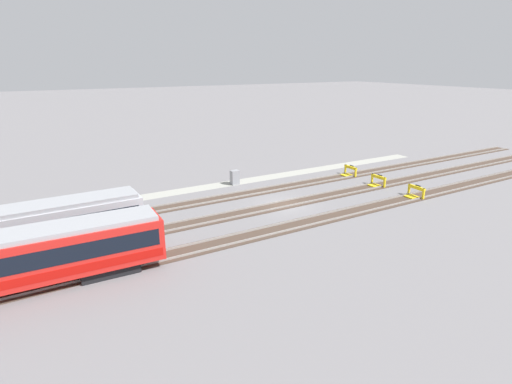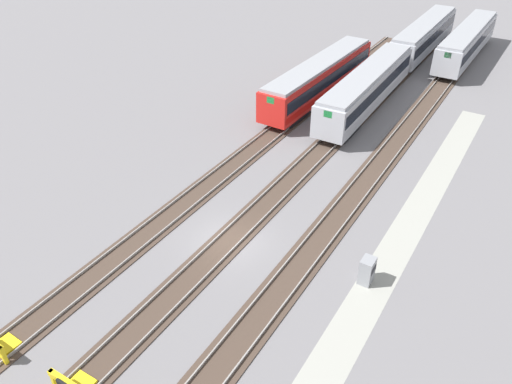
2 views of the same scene
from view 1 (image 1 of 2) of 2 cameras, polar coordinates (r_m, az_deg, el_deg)
ground_plane at (r=38.35m, az=4.06°, el=-1.84°), size 400.00×400.00×0.00m
service_walkway at (r=45.69m, az=-2.25°, el=1.47°), size 54.00×2.00×0.01m
rail_track_nearest at (r=42.12m, az=0.46°, el=0.10°), size 90.00×2.23×0.21m
rail_track_near_inner at (r=38.33m, az=4.07°, el=-1.77°), size 90.00×2.24×0.21m
rail_track_middle at (r=34.78m, az=8.44°, el=-4.04°), size 90.00×2.23×0.21m
subway_car_front_row_leftmost at (r=27.35m, az=-32.31°, el=-8.53°), size 18.07×3.29×3.70m
subway_car_front_row_right_inner at (r=31.77m, az=-32.17°, el=-5.03°), size 18.04×3.11×3.70m
bumper_stop_nearest_track at (r=49.30m, az=13.12°, el=2.86°), size 1.36×2.00×1.22m
bumper_stop_near_inner_track at (r=45.89m, az=16.86°, el=1.43°), size 1.35×2.00×1.22m
bumper_stop_middle_track at (r=43.25m, az=21.68°, el=-0.07°), size 1.37×2.01×1.22m
electrical_cabinet at (r=44.55m, az=-3.05°, el=2.10°), size 0.90×0.73×1.60m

